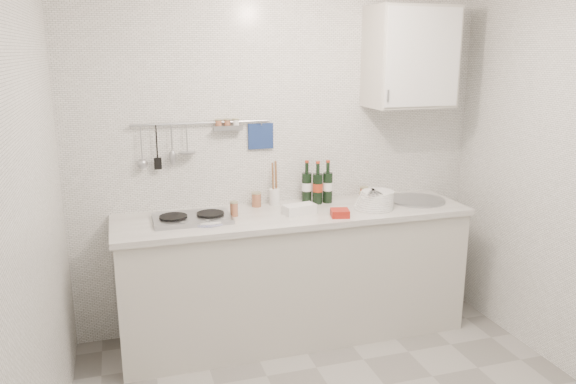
% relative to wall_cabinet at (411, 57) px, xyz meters
% --- Properties ---
extents(back_wall, '(3.00, 0.02, 2.50)m').
position_rel_wall_cabinet_xyz_m(back_wall, '(-0.90, 0.18, -0.70)').
color(back_wall, silver).
rests_on(back_wall, floor).
extents(wall_left, '(0.02, 2.80, 2.50)m').
position_rel_wall_cabinet_xyz_m(wall_left, '(-2.40, -1.22, -0.70)').
color(wall_left, silver).
rests_on(wall_left, floor).
extents(counter, '(2.44, 0.64, 0.96)m').
position_rel_wall_cabinet_xyz_m(counter, '(-0.89, -0.12, -1.52)').
color(counter, '#BAB6AC').
rests_on(counter, floor).
extents(wall_rail, '(0.98, 0.09, 0.34)m').
position_rel_wall_cabinet_xyz_m(wall_rail, '(-1.50, 0.15, -0.52)').
color(wall_rail, '#93969B').
rests_on(wall_rail, back_wall).
extents(wall_cabinet, '(0.60, 0.38, 0.70)m').
position_rel_wall_cabinet_xyz_m(wall_cabinet, '(0.00, 0.00, 0.00)').
color(wall_cabinet, '#BAB6AC').
rests_on(wall_cabinet, back_wall).
extents(plate_stack_hob, '(0.31, 0.31, 0.03)m').
position_rel_wall_cabinet_xyz_m(plate_stack_hob, '(-1.51, -0.15, -1.02)').
color(plate_stack_hob, '#4C53AC').
rests_on(plate_stack_hob, counter).
extents(plate_stack_sink, '(0.30, 0.28, 0.12)m').
position_rel_wall_cabinet_xyz_m(plate_stack_sink, '(-0.32, -0.19, -0.97)').
color(plate_stack_sink, white).
rests_on(plate_stack_sink, counter).
extents(wine_bottles, '(0.22, 0.12, 0.31)m').
position_rel_wall_cabinet_xyz_m(wine_bottles, '(-0.67, 0.05, -0.87)').
color(wine_bottles, black).
rests_on(wine_bottles, counter).
extents(butter_dish, '(0.23, 0.15, 0.06)m').
position_rel_wall_cabinet_xyz_m(butter_dish, '(-0.88, -0.18, -1.00)').
color(butter_dish, white).
rests_on(butter_dish, counter).
extents(strawberry_punnet, '(0.14, 0.14, 0.05)m').
position_rel_wall_cabinet_xyz_m(strawberry_punnet, '(-0.64, -0.32, -1.01)').
color(strawberry_punnet, '#A82A12').
rests_on(strawberry_punnet, counter).
extents(utensil_crock, '(0.08, 0.08, 0.32)m').
position_rel_wall_cabinet_xyz_m(utensil_crock, '(-0.98, 0.09, -0.95)').
color(utensil_crock, white).
rests_on(utensil_crock, counter).
extents(jar_a, '(0.07, 0.07, 0.10)m').
position_rel_wall_cabinet_xyz_m(jar_a, '(-1.12, 0.09, -0.98)').
color(jar_a, brown).
rests_on(jar_a, counter).
extents(jar_b, '(0.06, 0.06, 0.08)m').
position_rel_wall_cabinet_xyz_m(jar_b, '(-0.28, 0.09, -0.99)').
color(jar_b, brown).
rests_on(jar_b, counter).
extents(jar_c, '(0.07, 0.07, 0.08)m').
position_rel_wall_cabinet_xyz_m(jar_c, '(-0.35, -0.04, -0.99)').
color(jar_c, brown).
rests_on(jar_c, counter).
extents(jar_d, '(0.06, 0.06, 0.10)m').
position_rel_wall_cabinet_xyz_m(jar_d, '(-1.32, -0.10, -0.98)').
color(jar_d, brown).
rests_on(jar_d, counter).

